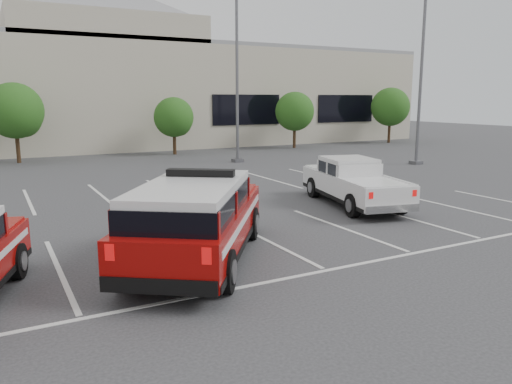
# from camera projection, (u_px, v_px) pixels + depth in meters

# --- Properties ---
(ground) EXTENTS (120.00, 120.00, 0.00)m
(ground) POSITION_uv_depth(u_px,v_px,m) (266.00, 240.00, 13.88)
(ground) COLOR #313133
(ground) RESTS_ON ground
(stall_markings) EXTENTS (23.00, 15.00, 0.01)m
(stall_markings) POSITION_uv_depth(u_px,v_px,m) (204.00, 209.00, 17.78)
(stall_markings) COLOR silver
(stall_markings) RESTS_ON ground
(convention_building) EXTENTS (60.00, 16.99, 13.20)m
(convention_building) POSITION_uv_depth(u_px,v_px,m) (77.00, 88.00, 40.68)
(convention_building) COLOR #B5AC99
(convention_building) RESTS_ON ground
(tree_mid_left) EXTENTS (3.37, 3.37, 4.85)m
(tree_mid_left) POSITION_uv_depth(u_px,v_px,m) (16.00, 113.00, 30.12)
(tree_mid_left) COLOR #3F2B19
(tree_mid_left) RESTS_ON ground
(tree_mid_right) EXTENTS (2.77, 2.77, 3.99)m
(tree_mid_right) POSITION_uv_depth(u_px,v_px,m) (175.00, 119.00, 34.88)
(tree_mid_right) COLOR #3F2B19
(tree_mid_right) RESTS_ON ground
(tree_right) EXTENTS (3.07, 3.07, 4.42)m
(tree_right) POSITION_uv_depth(u_px,v_px,m) (295.00, 113.00, 39.48)
(tree_right) COLOR #3F2B19
(tree_right) RESTS_ON ground
(tree_far_right) EXTENTS (3.37, 3.37, 4.85)m
(tree_far_right) POSITION_uv_depth(u_px,v_px,m) (391.00, 108.00, 44.09)
(tree_far_right) COLOR #3F2B19
(tree_far_right) RESTS_ON ground
(light_pole_mid) EXTENTS (0.90, 0.60, 10.24)m
(light_pole_mid) POSITION_uv_depth(u_px,v_px,m) (237.00, 77.00, 30.04)
(light_pole_mid) COLOR #59595E
(light_pole_mid) RESTS_ON ground
(light_pole_right) EXTENTS (0.90, 0.60, 10.24)m
(light_pole_right) POSITION_uv_depth(u_px,v_px,m) (421.00, 76.00, 29.03)
(light_pole_right) COLOR #59595E
(light_pole_right) RESTS_ON ground
(fire_chief_suv) EXTENTS (5.41, 6.36, 2.18)m
(fire_chief_suv) POSITION_uv_depth(u_px,v_px,m) (197.00, 226.00, 11.92)
(fire_chief_suv) COLOR #900806
(fire_chief_suv) RESTS_ON ground
(white_pickup) EXTENTS (3.15, 5.84, 1.70)m
(white_pickup) POSITION_uv_depth(u_px,v_px,m) (353.00, 187.00, 18.40)
(white_pickup) COLOR silver
(white_pickup) RESTS_ON ground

